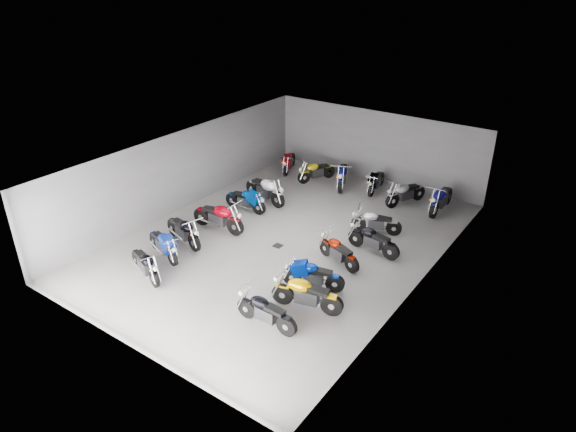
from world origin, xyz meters
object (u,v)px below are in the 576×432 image
Objects in this scene: motorcycle_left_b at (163,244)px; motorcycle_back_a at (289,161)px; motorcycle_right_c at (313,275)px; drain_grate at (278,246)px; motorcycle_left_d at (219,217)px; motorcycle_right_e at (373,240)px; motorcycle_back_d at (376,181)px; motorcycle_back_f at (441,199)px; motorcycle_right_a at (265,311)px; motorcycle_left_f at (265,189)px; motorcycle_back_e at (405,193)px; motorcycle_right_b at (306,294)px; motorcycle_right_d at (338,251)px; motorcycle_back_b at (316,171)px; motorcycle_back_c at (342,175)px; motorcycle_right_f at (376,222)px; motorcycle_left_e at (246,200)px; motorcycle_left_c at (184,230)px; motorcycle_left_a at (145,264)px.

motorcycle_left_b is 9.03m from motorcycle_back_a.
motorcycle_back_a is (-6.24, 7.63, 0.01)m from motorcycle_right_c.
motorcycle_left_d reaches higher than drain_grate.
motorcycle_right_e reaches higher than motorcycle_back_d.
motorcycle_right_a is at bearing 81.69° from motorcycle_back_f.
motorcycle_left_f is 5.77m from motorcycle_back_e.
motorcycle_right_b is 1.16× the size of motorcycle_right_d.
motorcycle_right_c is 7.64m from motorcycle_back_f.
motorcycle_back_e reaches higher than motorcycle_back_b.
motorcycle_back_d is at bearing 4.45° from motorcycle_back_e.
motorcycle_right_a is 3.99m from motorcycle_right_d.
motorcycle_right_b is 9.22m from motorcycle_back_c.
motorcycle_right_f is 4.49m from motorcycle_back_c.
motorcycle_back_b is (-2.11, 5.85, 0.47)m from drain_grate.
motorcycle_left_b is 8.69m from motorcycle_back_b.
motorcycle_left_d is at bearing 75.06° from motorcycle_back_e.
motorcycle_right_a reaches higher than motorcycle_right_f.
drain_grate is 0.16× the size of motorcycle_left_e.
motorcycle_back_f is at bearing -43.54° from motorcycle_right_f.
motorcycle_right_d is (5.16, 1.99, -0.06)m from motorcycle_left_c.
motorcycle_left_a is 1.28m from motorcycle_left_b.
motorcycle_left_f is 3.19m from motorcycle_back_b.
motorcycle_back_c is at bearing -174.32° from motorcycle_left_b.
motorcycle_right_b is (5.55, 0.34, 0.04)m from motorcycle_left_b.
motorcycle_right_b is (5.08, 1.53, 0.04)m from motorcycle_left_a.
motorcycle_left_b is at bearing 133.61° from motorcycle_right_e.
motorcycle_back_a is 0.96× the size of motorcycle_back_d.
motorcycle_left_e is 0.86× the size of motorcycle_back_f.
motorcycle_left_f reaches higher than motorcycle_right_e.
motorcycle_right_c is (0.08, 2.27, -0.01)m from motorcycle_right_a.
motorcycle_back_a and motorcycle_back_b have the same top height.
motorcycle_back_e is at bearing -155.95° from motorcycle_back_b.
motorcycle_left_e is at bearing -166.79° from motorcycle_left_c.
motorcycle_left_c is 4.47m from motorcycle_left_f.
drain_grate is at bearing 118.80° from motorcycle_right_f.
motorcycle_left_a is 2.33m from motorcycle_left_c.
motorcycle_back_c is (1.78, 3.29, -0.01)m from motorcycle_left_f.
motorcycle_back_f is at bearing 132.31° from motorcycle_left_d.
motorcycle_right_a is (2.33, -3.76, 0.47)m from drain_grate.
motorcycle_left_e is 0.85× the size of motorcycle_left_f.
motorcycle_back_c reaches higher than motorcycle_back_e.
motorcycle_left_e is at bearing 43.09° from motorcycle_right_a.
motorcycle_right_f is at bearing 164.34° from motorcycle_left_a.
motorcycle_left_d reaches higher than motorcycle_right_c.
motorcycle_right_b reaches higher than motorcycle_right_f.
motorcycle_right_b is at bearing -150.28° from motorcycle_right_d.
motorcycle_left_c reaches higher than motorcycle_right_f.
motorcycle_back_a is (-1.08, 4.55, 0.01)m from motorcycle_left_e.
motorcycle_back_e is (5.08, 7.60, -0.01)m from motorcycle_left_c.
motorcycle_left_a is at bearing 39.52° from motorcycle_left_b.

